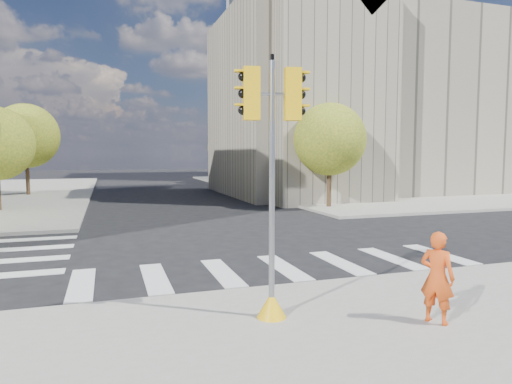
# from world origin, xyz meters

# --- Properties ---
(ground) EXTENTS (160.00, 160.00, 0.00)m
(ground) POSITION_xyz_m (0.00, 0.00, 0.00)
(ground) COLOR black
(ground) RESTS_ON ground
(sidewalk_far_right) EXTENTS (28.00, 40.00, 0.15)m
(sidewalk_far_right) POSITION_xyz_m (20.00, 26.00, 0.07)
(sidewalk_far_right) COLOR gray
(sidewalk_far_right) RESTS_ON ground
(civic_building) EXTENTS (26.00, 16.00, 19.39)m
(civic_building) POSITION_xyz_m (15.59, 19.12, 7.26)
(civic_building) COLOR gray
(civic_building) RESTS_ON ground
(office_tower) EXTENTS (20.00, 18.00, 30.00)m
(office_tower) POSITION_xyz_m (22.00, 42.00, 15.00)
(office_tower) COLOR #9EA0A3
(office_tower) RESTS_ON ground
(tree_lw_far) EXTENTS (4.80, 4.80, 6.95)m
(tree_lw_far) POSITION_xyz_m (-10.50, 24.00, 4.54)
(tree_lw_far) COLOR #382616
(tree_lw_far) RESTS_ON ground
(tree_re_near) EXTENTS (4.20, 4.20, 6.16)m
(tree_re_near) POSITION_xyz_m (7.50, 10.00, 4.05)
(tree_re_near) COLOR #382616
(tree_re_near) RESTS_ON ground
(tree_re_mid) EXTENTS (4.60, 4.60, 6.66)m
(tree_re_mid) POSITION_xyz_m (7.50, 22.00, 4.35)
(tree_re_mid) COLOR #382616
(tree_re_mid) RESTS_ON ground
(tree_re_far) EXTENTS (4.00, 4.00, 5.88)m
(tree_re_far) POSITION_xyz_m (7.50, 34.00, 3.87)
(tree_re_far) COLOR #382616
(tree_re_far) RESTS_ON ground
(lamp_near) EXTENTS (0.35, 0.18, 8.11)m
(lamp_near) POSITION_xyz_m (8.00, 14.00, 4.58)
(lamp_near) COLOR black
(lamp_near) RESTS_ON sidewalk_far_right
(lamp_far) EXTENTS (0.35, 0.18, 8.11)m
(lamp_far) POSITION_xyz_m (8.00, 28.00, 4.58)
(lamp_far) COLOR black
(lamp_far) RESTS_ON sidewalk_far_right
(traffic_signal) EXTENTS (1.08, 0.56, 4.89)m
(traffic_signal) POSITION_xyz_m (-1.93, -6.00, 2.24)
(traffic_signal) COLOR #F0B50C
(traffic_signal) RESTS_ON sidewalk_near
(photographer) EXTENTS (0.67, 0.74, 1.70)m
(photographer) POSITION_xyz_m (0.85, -7.19, 1.00)
(photographer) COLOR #E14C15
(photographer) RESTS_ON sidewalk_near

